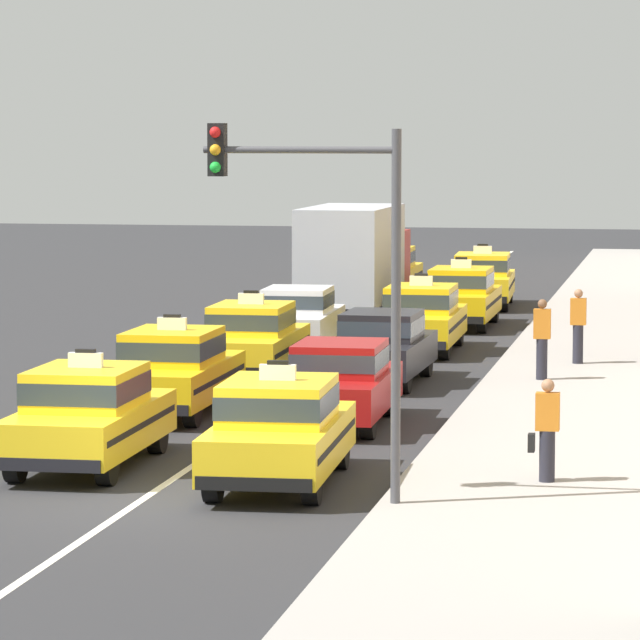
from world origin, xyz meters
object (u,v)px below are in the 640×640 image
taxi_right_fourth (421,317)px  pedestrian_near_crosswalk (547,430)px  traffic_light_pole (329,247)px  sedan_left_fourth (298,317)px  taxi_right_nearest (279,429)px  pedestrian_by_storefront (578,326)px  taxi_right_sixth (483,279)px  taxi_left_sixth (387,271)px  box_truck_left_fifth (355,257)px  sedan_right_third (382,345)px  taxi_left_third (252,339)px  sedan_right_second (340,381)px  pedestrian_mid_block (542,339)px  taxi_left_second (174,370)px  taxi_left_nearest (88,414)px  taxi_right_fifth (461,296)px

taxi_right_fourth → pedestrian_near_crosswalk: 18.46m
traffic_light_pole → sedan_left_fourth: bearing=102.8°
taxi_right_nearest → pedestrian_by_storefront: bearing=76.6°
taxi_right_fourth → taxi_right_nearest: bearing=-89.0°
taxi_right_sixth → pedestrian_by_storefront: size_ratio=2.72×
taxi_right_fourth → pedestrian_near_crosswalk: size_ratio=2.91×
sedan_left_fourth → taxi_left_sixth: 15.30m
sedan_left_fourth → box_truck_left_fifth: bearing=90.2°
sedan_left_fourth → sedan_right_third: size_ratio=1.01×
taxi_left_third → pedestrian_by_storefront: size_ratio=2.69×
taxi_left_third → sedan_right_second: (3.15, -6.47, -0.03)m
sedan_left_fourth → taxi_right_nearest: bearing=-79.4°
pedestrian_mid_block → taxi_left_second: bearing=-140.3°
taxi_left_sixth → sedan_right_third: bearing=-81.4°
taxi_left_second → taxi_right_sixth: bearing=81.8°
taxi_left_second → sedan_right_third: (3.23, 5.23, -0.03)m
taxi_right_nearest → pedestrian_by_storefront: (3.68, 15.45, 0.14)m
box_truck_left_fifth → taxi_right_fourth: (3.09, -8.28, -0.90)m
taxi_left_second → taxi_left_sixth: bearing=90.0°
box_truck_left_fifth → taxi_right_sixth: bearing=51.9°
taxi_left_nearest → box_truck_left_fifth: 25.57m
taxi_left_second → sedan_right_second: bearing=-13.7°
taxi_left_third → sedan_right_third: size_ratio=1.06×
taxi_left_second → box_truck_left_fifth: size_ratio=0.65×
taxi_right_fourth → sedan_left_fourth: bearing=-175.8°
taxi_right_nearest → traffic_light_pole: size_ratio=0.83×
taxi_left_third → taxi_right_fifth: 12.32m
taxi_left_nearest → pedestrian_mid_block: 13.16m
sedan_right_third → traffic_light_pole: (1.45, -13.96, 2.97)m
taxi_left_sixth → taxi_right_sixth: 4.29m
taxi_right_nearest → traffic_light_pole: 3.64m
taxi_right_fourth → taxi_left_nearest: bearing=-100.1°
pedestrian_near_crosswalk → taxi_right_fourth: bearing=103.8°
box_truck_left_fifth → pedestrian_mid_block: box_truck_left_fifth is taller
taxi_right_fourth → taxi_right_sixth: 12.44m
taxi_left_nearest → box_truck_left_fifth: size_ratio=0.66×
taxi_right_fourth → pedestrian_by_storefront: (3.99, -2.79, 0.14)m
taxi_right_fifth → pedestrian_mid_block: 12.42m
sedan_right_second → taxi_right_sixth: taxi_right_sixth is taller
taxi_right_fourth → pedestrian_mid_block: (3.40, -5.82, 0.15)m
taxi_right_sixth → sedan_right_second: bearing=-90.0°
taxi_right_fifth → pedestrian_mid_block: size_ratio=2.64×
pedestrian_mid_block → pedestrian_near_crosswalk: bearing=-85.3°
sedan_left_fourth → traffic_light_pole: size_ratio=0.78×
taxi_right_sixth → traffic_light_pole: traffic_light_pole is taller
sedan_right_third → pedestrian_by_storefront: 5.19m
taxi_left_third → taxi_left_sixth: bearing=90.7°
sedan_left_fourth → pedestrian_mid_block: bearing=-40.9°
sedan_right_second → pedestrian_near_crosswalk: size_ratio=2.75×
taxi_left_second → box_truck_left_fifth: (0.15, 19.61, 0.90)m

